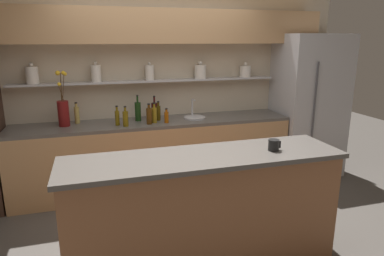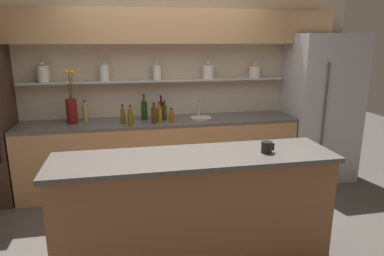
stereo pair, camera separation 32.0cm
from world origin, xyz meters
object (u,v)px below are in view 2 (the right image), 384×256
at_px(bottle_wine_2, 161,110).
at_px(bottle_wine_4, 144,110).
at_px(bottle_oil_1, 123,116).
at_px(bottle_oil_3, 160,114).
at_px(bottle_oil_5, 130,117).
at_px(bottle_oil_0, 165,112).
at_px(bottle_sauce_8, 172,116).
at_px(bottle_spirit_7, 154,115).
at_px(flower_vase, 72,108).
at_px(coffee_mug, 267,147).
at_px(bottle_spirit_6, 85,112).
at_px(sink_fixture, 201,116).
at_px(refrigerator, 320,108).

distance_m(bottle_wine_2, bottle_wine_4, 0.24).
distance_m(bottle_oil_1, bottle_oil_3, 0.46).
bearing_deg(bottle_oil_5, bottle_oil_0, 24.86).
bearing_deg(bottle_sauce_8, bottle_spirit_7, -178.73).
distance_m(flower_vase, coffee_mug, 2.55).
xyz_separation_m(bottle_oil_1, bottle_spirit_6, (-0.47, 0.24, 0.01)).
height_order(bottle_wine_2, bottle_oil_3, bottle_wine_2).
distance_m(bottle_sauce_8, coffee_mug, 1.73).
relative_size(sink_fixture, bottle_oil_0, 1.15).
distance_m(flower_vase, bottle_spirit_7, 1.02).
xyz_separation_m(bottle_wine_4, bottle_oil_5, (-0.18, -0.25, -0.03)).
bearing_deg(bottle_wine_4, bottle_oil_5, -126.13).
bearing_deg(sink_fixture, bottle_spirit_6, 174.58).
distance_m(bottle_oil_3, bottle_spirit_7, 0.09).
bearing_deg(bottle_oil_0, bottle_spirit_6, 172.87).
xyz_separation_m(refrigerator, flower_vase, (-3.33, 0.09, 0.11)).
distance_m(sink_fixture, bottle_wine_2, 0.53).
distance_m(refrigerator, bottle_oil_0, 2.18).
bearing_deg(bottle_wine_2, bottle_oil_0, -76.52).
bearing_deg(flower_vase, bottle_spirit_6, 35.07).
xyz_separation_m(refrigerator, bottle_spirit_6, (-3.19, 0.19, 0.03)).
relative_size(bottle_oil_0, bottle_spirit_6, 0.94).
height_order(bottle_oil_1, bottle_spirit_7, bottle_spirit_7).
distance_m(sink_fixture, coffee_mug, 1.79).
distance_m(bottle_oil_3, bottle_sauce_8, 0.15).
height_order(bottle_oil_3, bottle_wine_4, bottle_wine_4).
bearing_deg(bottle_oil_5, bottle_wine_2, 38.53).
relative_size(flower_vase, sink_fixture, 2.30).
height_order(bottle_oil_1, bottle_oil_3, bottle_oil_3).
bearing_deg(bottle_oil_0, bottle_sauce_8, -67.43).
bearing_deg(bottle_sauce_8, bottle_oil_0, 112.57).
height_order(sink_fixture, bottle_oil_1, sink_fixture).
xyz_separation_m(bottle_wine_2, bottle_spirit_6, (-0.97, 0.00, 0.00)).
bearing_deg(bottle_wine_4, bottle_spirit_6, 173.90).
relative_size(bottle_oil_1, bottle_spirit_7, 0.94).
bearing_deg(bottle_oil_0, bottle_wine_4, 169.91).
bearing_deg(bottle_wine_2, refrigerator, -4.83).
bearing_deg(bottle_oil_3, bottle_oil_5, -166.83).
bearing_deg(bottle_oil_0, coffee_mug, -70.42).
bearing_deg(flower_vase, refrigerator, -1.51).
bearing_deg(refrigerator, bottle_sauce_8, -177.28).
bearing_deg(bottle_wine_4, flower_vase, -178.58).
relative_size(sink_fixture, bottle_oil_5, 1.16).
bearing_deg(bottle_spirit_7, coffee_mug, -64.14).
relative_size(bottle_spirit_6, bottle_spirit_7, 1.03).
relative_size(bottle_spirit_7, coffee_mug, 2.31).
bearing_deg(bottle_oil_3, refrigerator, 1.39).
distance_m(sink_fixture, bottle_spirit_7, 0.65).
bearing_deg(bottle_oil_5, flower_vase, 162.15).
bearing_deg(flower_vase, sink_fixture, -1.36).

